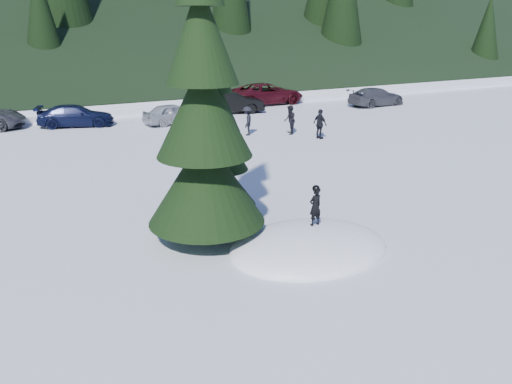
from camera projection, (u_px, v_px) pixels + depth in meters
name	position (u px, v px, depth m)	size (l,w,h in m)	color
ground	(309.00, 248.00, 13.43)	(200.00, 200.00, 0.00)	white
snow_mound	(309.00, 248.00, 13.43)	(4.48, 3.52, 0.96)	white
spruce_tall	(204.00, 122.00, 12.92)	(3.20, 3.20, 8.60)	black
spruce_short	(219.00, 152.00, 14.92)	(2.20, 2.20, 5.37)	black
child_skier	(315.00, 206.00, 13.57)	(0.39, 0.26, 1.08)	black
adult_0	(290.00, 120.00, 26.81)	(0.76, 0.59, 1.56)	black
adult_1	(320.00, 124.00, 25.76)	(0.90, 0.38, 1.54)	black
adult_2	(247.00, 121.00, 26.58)	(1.00, 0.57, 1.54)	black
car_3	(76.00, 116.00, 28.92)	(1.73, 4.26, 1.24)	black
car_4	(173.00, 114.00, 29.63)	(1.44, 3.58, 1.22)	#A0A5A9
car_5	(231.00, 102.00, 33.09)	(1.53, 4.38, 1.44)	black
car_6	(267.00, 94.00, 36.68)	(2.56, 5.55, 1.54)	#3C0B12
car_7	(376.00, 97.00, 36.06)	(1.81, 4.45, 1.29)	#44464B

